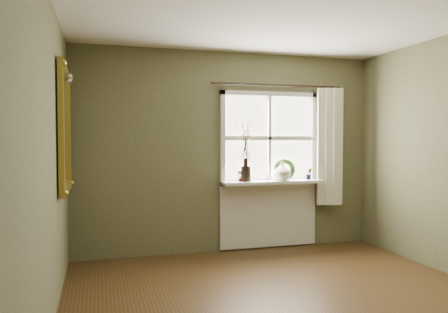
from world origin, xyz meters
TOP-DOWN VIEW (x-y plane):
  - wall_back at (0.00, 2.30)m, footprint 4.00×0.10m
  - wall_left at (-2.05, 0.00)m, footprint 0.10×4.50m
  - window_frame at (0.55, 2.23)m, footprint 1.36×0.06m
  - window_sill at (0.55, 2.12)m, footprint 1.36×0.26m
  - window_apron at (0.55, 2.23)m, footprint 1.36×0.04m
  - dark_jug at (0.18, 2.12)m, footprint 0.18×0.18m
  - cream_vase at (0.69, 2.12)m, footprint 0.29×0.29m
  - wreath at (0.74, 2.16)m, footprint 0.32×0.21m
  - potted_plant_left at (0.10, 2.12)m, footprint 0.08×0.06m
  - potted_plant_right at (1.09, 2.12)m, footprint 0.10×0.09m
  - curtain at (1.39, 2.13)m, footprint 0.36×0.12m
  - curtain_rod at (0.65, 2.17)m, footprint 1.84×0.03m
  - gilt_mirror at (-1.96, 1.39)m, footprint 0.10×1.05m

SIDE VIEW (x-z plane):
  - window_apron at x=0.55m, z-range 0.02..0.90m
  - window_sill at x=0.55m, z-range 0.88..0.92m
  - potted_plant_left at x=0.10m, z-range 0.92..1.07m
  - potted_plant_right at x=1.09m, z-range 0.92..1.08m
  - dark_jug at x=0.18m, z-range 0.92..1.12m
  - wreath at x=0.74m, z-range 0.88..1.18m
  - cream_vase at x=0.69m, z-range 0.92..1.17m
  - wall_back at x=0.00m, z-range 0.00..2.60m
  - wall_left at x=-2.05m, z-range 0.00..2.60m
  - curtain at x=1.39m, z-range 0.57..2.16m
  - window_frame at x=0.55m, z-range 0.86..2.10m
  - gilt_mirror at x=-1.96m, z-range 0.94..2.19m
  - curtain_rod at x=0.65m, z-range 2.16..2.20m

